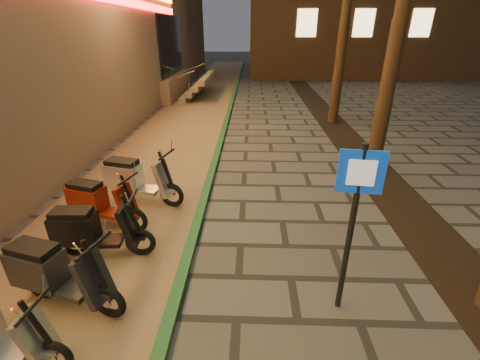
{
  "coord_description": "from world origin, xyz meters",
  "views": [
    {
      "loc": [
        0.16,
        -1.47,
        3.58
      ],
      "look_at": [
        -0.02,
        3.59,
        1.2
      ],
      "focal_mm": 24.0,
      "sensor_mm": 36.0,
      "label": 1
    }
  ],
  "objects_px": {
    "scooter_7": "(91,230)",
    "scooter_9": "(135,179)",
    "scooter_6": "(54,273)",
    "scooter_8": "(99,202)",
    "pedestrian_sign": "(354,210)"
  },
  "relations": [
    {
      "from": "pedestrian_sign",
      "to": "scooter_7",
      "type": "relative_size",
      "value": 1.44
    },
    {
      "from": "scooter_7",
      "to": "scooter_9",
      "type": "distance_m",
      "value": 1.96
    },
    {
      "from": "scooter_7",
      "to": "scooter_8",
      "type": "height_order",
      "value": "scooter_7"
    },
    {
      "from": "scooter_6",
      "to": "scooter_9",
      "type": "height_order",
      "value": "scooter_9"
    },
    {
      "from": "pedestrian_sign",
      "to": "scooter_9",
      "type": "height_order",
      "value": "pedestrian_sign"
    },
    {
      "from": "scooter_6",
      "to": "scooter_8",
      "type": "xyz_separation_m",
      "value": [
        -0.28,
        2.05,
        -0.02
      ]
    },
    {
      "from": "scooter_7",
      "to": "scooter_9",
      "type": "xyz_separation_m",
      "value": [
        0.1,
        1.95,
        0.04
      ]
    },
    {
      "from": "pedestrian_sign",
      "to": "scooter_6",
      "type": "bearing_deg",
      "value": -172.04
    },
    {
      "from": "scooter_6",
      "to": "scooter_9",
      "type": "distance_m",
      "value": 3.03
    },
    {
      "from": "scooter_9",
      "to": "pedestrian_sign",
      "type": "bearing_deg",
      "value": -24.06
    },
    {
      "from": "pedestrian_sign",
      "to": "scooter_6",
      "type": "height_order",
      "value": "pedestrian_sign"
    },
    {
      "from": "scooter_7",
      "to": "scooter_9",
      "type": "height_order",
      "value": "scooter_9"
    },
    {
      "from": "scooter_6",
      "to": "scooter_8",
      "type": "bearing_deg",
      "value": 112.88
    },
    {
      "from": "pedestrian_sign",
      "to": "scooter_7",
      "type": "height_order",
      "value": "pedestrian_sign"
    },
    {
      "from": "scooter_8",
      "to": "scooter_9",
      "type": "xyz_separation_m",
      "value": [
        0.4,
        0.98,
        0.05
      ]
    }
  ]
}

